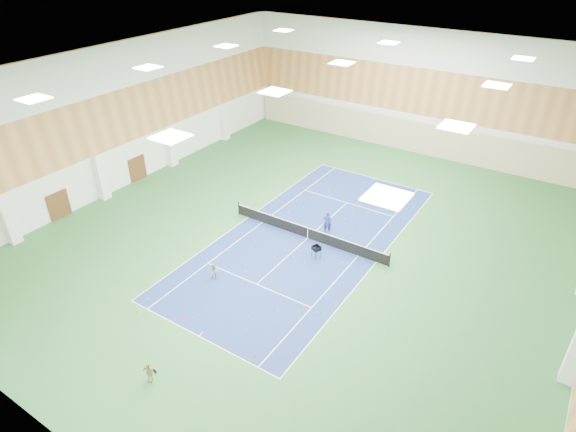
{
  "coord_description": "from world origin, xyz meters",
  "views": [
    {
      "loc": [
        14.93,
        -25.68,
        19.61
      ],
      "look_at": [
        -1.14,
        -0.9,
        2.0
      ],
      "focal_mm": 30.0,
      "sensor_mm": 36.0,
      "label": 1
    }
  ],
  "objects_px": {
    "coach": "(327,222)",
    "child_apron": "(149,372)",
    "ball_cart": "(316,252)",
    "tennis_net": "(308,232)",
    "child_court": "(214,272)"
  },
  "relations": [
    {
      "from": "child_court",
      "to": "child_apron",
      "type": "bearing_deg",
      "value": -101.86
    },
    {
      "from": "tennis_net",
      "to": "ball_cart",
      "type": "xyz_separation_m",
      "value": [
        1.73,
        -1.74,
        -0.08
      ]
    },
    {
      "from": "tennis_net",
      "to": "child_apron",
      "type": "bearing_deg",
      "value": -89.82
    },
    {
      "from": "child_court",
      "to": "ball_cart",
      "type": "relative_size",
      "value": 1.26
    },
    {
      "from": "coach",
      "to": "child_court",
      "type": "distance_m",
      "value": 9.57
    },
    {
      "from": "coach",
      "to": "child_apron",
      "type": "distance_m",
      "value": 17.06
    },
    {
      "from": "coach",
      "to": "ball_cart",
      "type": "distance_m",
      "value": 3.43
    },
    {
      "from": "coach",
      "to": "child_apron",
      "type": "height_order",
      "value": "coach"
    },
    {
      "from": "tennis_net",
      "to": "child_court",
      "type": "height_order",
      "value": "child_court"
    },
    {
      "from": "coach",
      "to": "child_apron",
      "type": "xyz_separation_m",
      "value": [
        -0.72,
        -17.04,
        -0.3
      ]
    },
    {
      "from": "tennis_net",
      "to": "coach",
      "type": "height_order",
      "value": "coach"
    },
    {
      "from": "child_court",
      "to": "child_apron",
      "type": "distance_m",
      "value": 8.53
    },
    {
      "from": "tennis_net",
      "to": "child_apron",
      "type": "height_order",
      "value": "child_apron"
    },
    {
      "from": "coach",
      "to": "child_court",
      "type": "xyz_separation_m",
      "value": [
        -3.39,
        -8.94,
        -0.31
      ]
    },
    {
      "from": "tennis_net",
      "to": "child_apron",
      "type": "relative_size",
      "value": 10.66
    }
  ]
}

